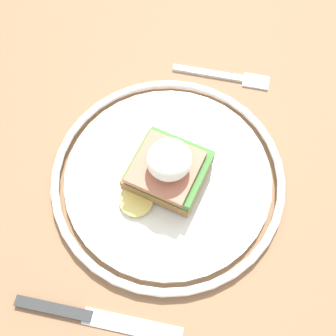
# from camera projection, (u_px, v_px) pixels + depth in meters

# --- Properties ---
(ground_plane) EXTENTS (6.00, 6.00, 0.00)m
(ground_plane) POSITION_uv_depth(u_px,v_px,m) (159.00, 282.00, 1.21)
(ground_plane) COLOR #9E9993
(dining_table) EXTENTS (1.05, 0.84, 0.75)m
(dining_table) POSITION_uv_depth(u_px,v_px,m) (150.00, 206.00, 0.63)
(dining_table) COLOR #846042
(dining_table) RESTS_ON ground_plane
(plate) EXTENTS (0.29, 0.29, 0.02)m
(plate) POSITION_uv_depth(u_px,v_px,m) (168.00, 177.00, 0.52)
(plate) COLOR silver
(plate) RESTS_ON dining_table
(sandwich) EXTENTS (0.11, 0.09, 0.08)m
(sandwich) POSITION_uv_depth(u_px,v_px,m) (168.00, 167.00, 0.49)
(sandwich) COLOR olive
(sandwich) RESTS_ON plate
(fork) EXTENTS (0.05, 0.14, 0.00)m
(fork) POSITION_uv_depth(u_px,v_px,m) (226.00, 76.00, 0.59)
(fork) COLOR silver
(fork) RESTS_ON dining_table
(knife) EXTENTS (0.06, 0.18, 0.01)m
(knife) POSITION_uv_depth(u_px,v_px,m) (85.00, 315.00, 0.46)
(knife) COLOR #2D2D2D
(knife) RESTS_ON dining_table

